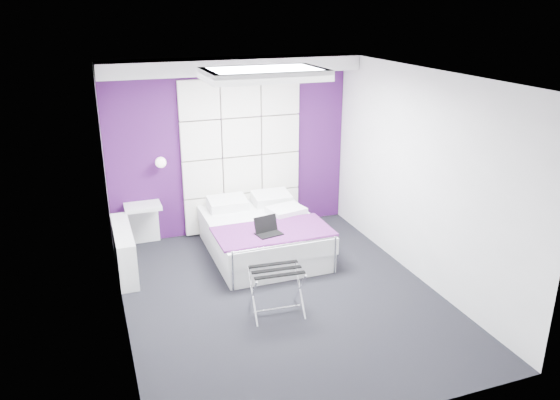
% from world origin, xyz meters
% --- Properties ---
extents(floor, '(4.40, 4.40, 0.00)m').
position_xyz_m(floor, '(0.00, 0.00, 0.00)').
color(floor, black).
rests_on(floor, ground).
extents(ceiling, '(4.40, 4.40, 0.00)m').
position_xyz_m(ceiling, '(0.00, 0.00, 2.60)').
color(ceiling, white).
rests_on(ceiling, wall_back).
extents(wall_back, '(3.60, 0.00, 3.60)m').
position_xyz_m(wall_back, '(0.00, 2.20, 1.30)').
color(wall_back, silver).
rests_on(wall_back, floor).
extents(wall_left, '(0.00, 4.40, 4.40)m').
position_xyz_m(wall_left, '(-1.80, 0.00, 1.30)').
color(wall_left, silver).
rests_on(wall_left, floor).
extents(wall_right, '(0.00, 4.40, 4.40)m').
position_xyz_m(wall_right, '(1.80, 0.00, 1.30)').
color(wall_right, silver).
rests_on(wall_right, floor).
extents(accent_wall, '(3.58, 0.02, 2.58)m').
position_xyz_m(accent_wall, '(0.00, 2.19, 1.30)').
color(accent_wall, '#3D114B').
rests_on(accent_wall, wall_back).
extents(soffit, '(3.58, 0.50, 0.20)m').
position_xyz_m(soffit, '(0.00, 1.95, 2.50)').
color(soffit, white).
rests_on(soffit, wall_back).
extents(headboard, '(1.80, 0.08, 2.30)m').
position_xyz_m(headboard, '(0.15, 2.14, 1.17)').
color(headboard, white).
rests_on(headboard, wall_back).
extents(skylight, '(1.36, 0.86, 0.12)m').
position_xyz_m(skylight, '(0.00, 0.60, 2.55)').
color(skylight, white).
rests_on(skylight, ceiling).
extents(wall_lamp, '(0.15, 0.15, 0.15)m').
position_xyz_m(wall_lamp, '(-1.05, 2.06, 1.22)').
color(wall_lamp, white).
rests_on(wall_lamp, wall_back).
extents(radiator, '(0.22, 1.20, 0.60)m').
position_xyz_m(radiator, '(-1.69, 1.30, 0.30)').
color(radiator, white).
rests_on(radiator, floor).
extents(bed, '(1.51, 1.82, 0.65)m').
position_xyz_m(bed, '(0.16, 1.23, 0.27)').
color(bed, white).
rests_on(bed, floor).
extents(nightstand, '(0.50, 0.39, 0.06)m').
position_xyz_m(nightstand, '(-1.35, 2.02, 0.61)').
color(nightstand, white).
rests_on(nightstand, wall_back).
extents(luggage_rack, '(0.56, 0.42, 0.56)m').
position_xyz_m(luggage_rack, '(-0.19, -0.34, 0.28)').
color(luggage_rack, silver).
rests_on(luggage_rack, floor).
extents(laptop, '(0.32, 0.23, 0.23)m').
position_xyz_m(laptop, '(0.07, 0.72, 0.57)').
color(laptop, black).
rests_on(laptop, bed).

